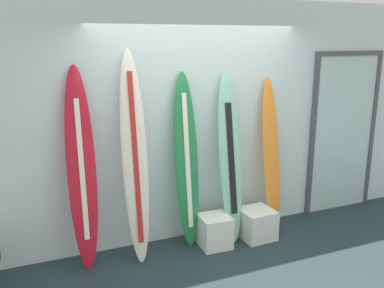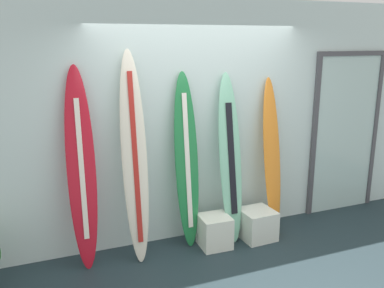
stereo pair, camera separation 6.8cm
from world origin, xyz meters
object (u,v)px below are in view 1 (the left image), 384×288
object	(u,v)px
display_block_center	(257,224)
surfboard_ivory	(135,159)
surfboard_crimson	(81,170)
surfboard_seafoam	(230,159)
surfboard_sunset	(271,157)
display_block_left	(215,231)
glass_door	(343,130)
surfboard_emerald	(187,162)

from	to	relation	value
display_block_center	surfboard_ivory	bearing A→B (deg)	174.08
surfboard_ivory	display_block_center	world-z (taller)	surfboard_ivory
surfboard_crimson	surfboard_seafoam	size ratio (longest dim) A/B	1.06
surfboard_seafoam	surfboard_sunset	size ratio (longest dim) A/B	1.04
surfboard_ivory	surfboard_seafoam	size ratio (longest dim) A/B	1.14
surfboard_ivory	display_block_center	xyz separation A→B (m)	(1.44, -0.15, -0.94)
surfboard_crimson	display_block_left	distance (m)	1.68
surfboard_ivory	surfboard_seafoam	distance (m)	1.15
surfboard_crimson	surfboard_ivory	distance (m)	0.55
surfboard_sunset	glass_door	distance (m)	1.29
surfboard_crimson	surfboard_seafoam	bearing A→B (deg)	-0.90
surfboard_seafoam	surfboard_crimson	bearing A→B (deg)	179.10
surfboard_ivory	surfboard_seafoam	xyz separation A→B (m)	(1.14, 0.01, -0.14)
surfboard_crimson	display_block_center	xyz separation A→B (m)	(1.99, -0.19, -0.88)
surfboard_crimson	display_block_center	distance (m)	2.18
surfboard_crimson	surfboard_ivory	size ratio (longest dim) A/B	0.93
surfboard_ivory	display_block_left	bearing A→B (deg)	-9.18
surfboard_seafoam	surfboard_sunset	distance (m)	0.60
surfboard_emerald	surfboard_crimson	bearing A→B (deg)	-178.47
surfboard_seafoam	glass_door	xyz separation A→B (m)	(1.86, 0.21, 0.15)
surfboard_ivory	display_block_center	distance (m)	1.73
surfboard_sunset	glass_door	world-z (taller)	glass_door
surfboard_crimson	surfboard_sunset	world-z (taller)	surfboard_crimson
surfboard_seafoam	display_block_left	distance (m)	0.85
surfboard_seafoam	display_block_center	xyz separation A→B (m)	(0.30, -0.16, -0.80)
surfboard_crimson	surfboard_emerald	xyz separation A→B (m)	(1.17, 0.03, -0.06)
display_block_center	glass_door	distance (m)	1.87
surfboard_crimson	surfboard_ivory	bearing A→B (deg)	-4.22
surfboard_sunset	display_block_center	world-z (taller)	surfboard_sunset
surfboard_emerald	surfboard_sunset	world-z (taller)	surfboard_emerald
surfboard_emerald	surfboard_seafoam	world-z (taller)	surfboard_emerald
surfboard_sunset	display_block_center	size ratio (longest dim) A/B	4.76
display_block_center	surfboard_seafoam	bearing A→B (deg)	151.21
surfboard_emerald	surfboard_sunset	size ratio (longest dim) A/B	1.05
display_block_left	display_block_center	xyz separation A→B (m)	(0.56, -0.01, -0.01)
surfboard_crimson	surfboard_seafoam	xyz separation A→B (m)	(1.69, -0.03, -0.07)
surfboard_crimson	display_block_left	xyz separation A→B (m)	(1.43, -0.18, -0.87)
surfboard_crimson	surfboard_emerald	size ratio (longest dim) A/B	1.05
surfboard_ivory	surfboard_emerald	distance (m)	0.64
glass_door	surfboard_emerald	bearing A→B (deg)	-176.31
surfboard_sunset	display_block_center	bearing A→B (deg)	-145.89
display_block_left	display_block_center	bearing A→B (deg)	-0.72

